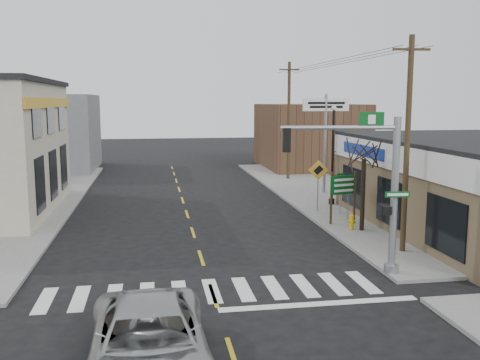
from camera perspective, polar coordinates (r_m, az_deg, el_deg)
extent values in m
plane|color=black|center=(16.73, -2.87, -12.20)|extent=(140.00, 140.00, 0.00)
cube|color=slate|center=(31.07, 11.01, -2.53)|extent=(6.00, 38.00, 0.13)
cube|color=slate|center=(30.04, -23.23, -3.44)|extent=(6.00, 38.00, 0.13)
cube|color=gold|center=(24.35, -5.04, -5.59)|extent=(0.12, 56.00, 0.01)
cube|color=silver|center=(17.10, -3.03, -11.71)|extent=(11.00, 2.20, 0.01)
cube|color=#513725|center=(47.69, 7.38, 4.66)|extent=(8.00, 10.00, 5.60)
cube|color=slate|center=(48.53, -20.47, 4.73)|extent=(9.00, 10.00, 6.40)
imported|color=#A5A8AA|center=(12.02, -9.67, -16.89)|extent=(2.69, 5.63, 1.55)
cylinder|color=gray|center=(18.54, 16.15, -1.64)|extent=(0.25, 0.25, 5.26)
cylinder|color=gray|center=(17.54, 10.73, 5.48)|extent=(3.85, 0.14, 0.14)
cube|color=black|center=(17.04, 5.22, 4.19)|extent=(0.25, 0.19, 0.79)
cube|color=#094817|center=(18.33, 16.45, -1.49)|extent=(0.83, 0.04, 0.19)
cube|color=#094817|center=(17.91, 13.93, 6.28)|extent=(0.83, 0.05, 0.48)
cube|color=black|center=(18.47, 15.45, -3.17)|extent=(0.28, 0.23, 0.28)
cube|color=#41321E|center=(25.46, 9.70, -1.91)|extent=(0.09, 0.09, 2.49)
cube|color=#41321E|center=(25.85, 12.13, -1.82)|extent=(0.09, 0.09, 2.49)
cube|color=#114B25|center=(25.49, 11.01, -0.51)|extent=(1.42, 0.05, 0.89)
cylinder|color=#DFAC09|center=(24.75, 11.82, -4.54)|extent=(0.20, 0.20, 0.56)
sphere|color=#DFAC09|center=(24.68, 11.85, -3.84)|extent=(0.22, 0.22, 0.22)
cylinder|color=gray|center=(28.39, 8.30, -0.82)|extent=(0.06, 0.06, 2.48)
cube|color=#C38825|center=(28.23, 8.36, 1.06)|extent=(1.05, 0.03, 1.05)
cylinder|color=black|center=(30.23, 9.86, 2.41)|extent=(0.14, 0.14, 5.31)
sphere|color=silver|center=(30.08, 9.99, 7.54)|extent=(0.29, 0.29, 0.29)
cube|color=#0C4E50|center=(30.34, 10.91, 4.34)|extent=(0.02, 0.56, 1.43)
cylinder|color=gray|center=(34.01, 9.06, 3.83)|extent=(0.18, 0.18, 6.18)
cube|color=silver|center=(33.91, 9.15, 7.93)|extent=(2.91, 0.18, 0.77)
cylinder|color=black|center=(24.45, 12.96, -1.55)|extent=(0.20, 0.20, 3.22)
ellipsoid|color=#163316|center=(22.01, 23.07, -6.25)|extent=(1.17, 1.17, 0.88)
ellipsoid|color=black|center=(26.72, 16.00, -3.35)|extent=(1.22, 1.22, 0.91)
cylinder|color=#483024|center=(21.15, 17.39, 3.51)|extent=(0.21, 0.21, 8.17)
cube|color=#483024|center=(21.17, 17.82, 13.13)|extent=(1.42, 0.09, 0.09)
cylinder|color=#3F3420|center=(39.80, 5.22, 6.28)|extent=(0.22, 0.22, 8.58)
cube|color=#3F3420|center=(39.83, 5.29, 11.65)|extent=(1.49, 0.09, 0.09)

